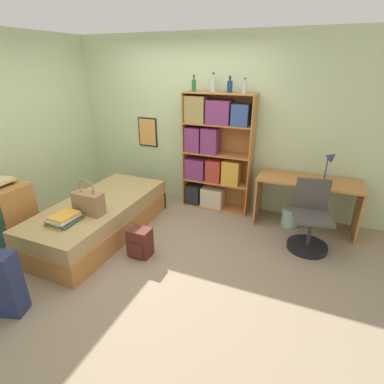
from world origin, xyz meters
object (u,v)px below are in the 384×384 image
(backpack, at_px, (140,242))
(bottle_green, at_px, (194,85))
(bookcase, at_px, (212,152))
(bottle_blue, at_px, (245,88))
(book_stack_on_bed, at_px, (64,219))
(handbag, at_px, (88,202))
(bed, at_px, (100,217))
(bottle_clear, at_px, (230,86))
(desk, at_px, (307,193))
(bottle_brown, at_px, (213,84))
(desk_lamp, at_px, (330,161))
(desk_chair, at_px, (309,228))
(dresser, at_px, (8,215))
(waste_bin, at_px, (290,217))

(backpack, bearing_deg, bottle_green, 88.35)
(bookcase, xyz_separation_m, bottle_blue, (0.45, -0.04, 0.95))
(book_stack_on_bed, height_order, bottle_green, bottle_green)
(handbag, bearing_deg, bed, 111.25)
(book_stack_on_bed, bearing_deg, bottle_clear, 55.89)
(bookcase, height_order, desk, bookcase)
(backpack, bearing_deg, bed, 161.63)
(bottle_green, bearing_deg, bottle_brown, 14.66)
(bottle_green, height_order, desk, bottle_green)
(bookcase, distance_m, bottle_green, 1.01)
(book_stack_on_bed, xyz_separation_m, desk_lamp, (2.78, 1.86, 0.49))
(bottle_green, xyz_separation_m, desk_chair, (1.83, -0.62, -1.61))
(desk_chair, bearing_deg, dresser, -158.65)
(desk_lamp, relative_size, waste_bin, 1.60)
(book_stack_on_bed, relative_size, bookcase, 0.21)
(desk_lamp, bearing_deg, bottle_clear, 174.88)
(desk, bearing_deg, desk_chair, -80.37)
(bottle_brown, xyz_separation_m, bottle_blue, (0.47, -0.08, -0.02))
(book_stack_on_bed, relative_size, bottle_blue, 1.90)
(bed, xyz_separation_m, waste_bin, (2.40, 1.20, -0.09))
(desk, height_order, desk_lamp, desk_lamp)
(bottle_clear, bearing_deg, handbag, -126.29)
(dresser, bearing_deg, book_stack_on_bed, 3.54)
(handbag, relative_size, desk_lamp, 1.03)
(dresser, bearing_deg, bookcase, 45.41)
(desk, distance_m, desk_lamp, 0.54)
(handbag, bearing_deg, bottle_blue, 48.33)
(bottle_blue, relative_size, desk_lamp, 0.46)
(book_stack_on_bed, height_order, bookcase, bookcase)
(bed, distance_m, dresser, 1.12)
(dresser, distance_m, desk_chair, 3.80)
(bookcase, bearing_deg, bottle_green, -175.14)
(bottle_green, bearing_deg, book_stack_on_bed, -112.90)
(desk, distance_m, desk_chair, 0.59)
(desk_lamp, bearing_deg, bottle_green, 177.29)
(desk_chair, bearing_deg, book_stack_on_bed, -153.41)
(dresser, xyz_separation_m, bottle_brown, (1.98, 2.08, 1.49))
(bottle_brown, relative_size, waste_bin, 0.94)
(bottle_brown, xyz_separation_m, desk_lamp, (1.68, -0.16, -0.89))
(bookcase, height_order, bottle_clear, bottle_clear)
(book_stack_on_bed, distance_m, desk, 3.17)
(dresser, distance_m, bottle_blue, 3.49)
(desk, bearing_deg, bottle_blue, 175.55)
(backpack, relative_size, waste_bin, 1.32)
(dresser, height_order, backpack, dresser)
(bed, height_order, backpack, bed)
(bed, xyz_separation_m, bookcase, (1.12, 1.37, 0.69))
(book_stack_on_bed, height_order, desk_lamp, desk_lamp)
(bed, distance_m, waste_bin, 2.68)
(desk, relative_size, backpack, 3.79)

